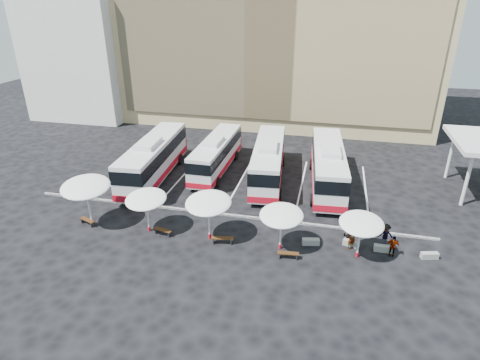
% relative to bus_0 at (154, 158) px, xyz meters
% --- Properties ---
extents(ground, '(120.00, 120.00, 0.00)m').
position_rel_bus_0_xyz_m(ground, '(8.52, -6.27, -2.18)').
color(ground, black).
rests_on(ground, ground).
extents(sandstone_building, '(42.00, 18.25, 29.60)m').
position_rel_bus_0_xyz_m(sandstone_building, '(8.52, 25.60, 10.45)').
color(sandstone_building, tan).
rests_on(sandstone_building, ground).
extents(apartment_block, '(14.00, 14.00, 18.00)m').
position_rel_bus_0_xyz_m(apartment_block, '(-19.48, 21.73, 6.82)').
color(apartment_block, silver).
rests_on(apartment_block, ground).
extents(curb_divider, '(34.00, 0.25, 0.15)m').
position_rel_bus_0_xyz_m(curb_divider, '(8.52, -5.77, -2.10)').
color(curb_divider, black).
rests_on(curb_divider, ground).
extents(bay_lines, '(24.15, 12.00, 0.01)m').
position_rel_bus_0_xyz_m(bay_lines, '(8.52, 1.73, -2.17)').
color(bay_lines, white).
rests_on(bay_lines, ground).
extents(bus_0, '(3.91, 13.63, 4.27)m').
position_rel_bus_0_xyz_m(bus_0, '(0.00, 0.00, 0.00)').
color(bus_0, silver).
rests_on(bus_0, ground).
extents(bus_1, '(2.83, 11.80, 3.74)m').
position_rel_bus_0_xyz_m(bus_1, '(5.48, 3.26, -0.27)').
color(bus_1, silver).
rests_on(bus_1, ground).
extents(bus_2, '(3.95, 13.04, 4.07)m').
position_rel_bus_0_xyz_m(bus_2, '(11.09, 2.24, -0.10)').
color(bus_2, silver).
rests_on(bus_2, ground).
extents(bus_3, '(3.85, 13.40, 4.20)m').
position_rel_bus_0_xyz_m(bus_3, '(16.82, 2.11, -0.04)').
color(bus_3, silver).
rests_on(bus_3, ground).
extents(sunshade_0, '(4.88, 4.91, 3.91)m').
position_rel_bus_0_xyz_m(sunshade_0, '(-1.22, -9.60, 1.14)').
color(sunshade_0, silver).
rests_on(sunshade_0, ground).
extents(sunshade_1, '(3.32, 3.35, 3.27)m').
position_rel_bus_0_xyz_m(sunshade_1, '(3.69, -9.47, 0.59)').
color(sunshade_1, silver).
rests_on(sunshade_1, ground).
extents(sunshade_2, '(3.47, 3.51, 3.56)m').
position_rel_bus_0_xyz_m(sunshade_2, '(8.60, -9.43, 0.84)').
color(sunshade_2, silver).
rests_on(sunshade_2, ground).
extents(sunshade_3, '(3.12, 3.16, 3.24)m').
position_rel_bus_0_xyz_m(sunshade_3, '(13.97, -9.54, 0.58)').
color(sunshade_3, silver).
rests_on(sunshade_3, ground).
extents(sunshade_4, '(3.05, 3.09, 3.16)m').
position_rel_bus_0_xyz_m(sunshade_4, '(19.39, -9.29, 0.50)').
color(sunshade_4, silver).
rests_on(sunshade_4, ground).
extents(wood_bench_0, '(1.53, 0.89, 0.46)m').
position_rel_bus_0_xyz_m(wood_bench_0, '(-1.50, -9.73, -1.83)').
color(wood_bench_0, black).
rests_on(wood_bench_0, ground).
extents(wood_bench_1, '(1.54, 0.67, 0.46)m').
position_rel_bus_0_xyz_m(wood_bench_1, '(4.96, -9.75, -1.83)').
color(wood_bench_1, black).
rests_on(wood_bench_1, ground).
extents(wood_bench_2, '(1.69, 0.71, 0.50)m').
position_rel_bus_0_xyz_m(wood_bench_2, '(9.72, -9.87, -1.80)').
color(wood_bench_2, black).
rests_on(wood_bench_2, ground).
extents(wood_bench_3, '(1.53, 0.55, 0.46)m').
position_rel_bus_0_xyz_m(wood_bench_3, '(14.68, -10.62, -1.83)').
color(wood_bench_3, black).
rests_on(wood_bench_3, ground).
extents(conc_bench_0, '(1.31, 0.67, 0.47)m').
position_rel_bus_0_xyz_m(conc_bench_0, '(16.11, -8.52, -1.95)').
color(conc_bench_0, gray).
rests_on(conc_bench_0, ground).
extents(conc_bench_1, '(1.23, 0.74, 0.44)m').
position_rel_bus_0_xyz_m(conc_bench_1, '(19.00, -8.06, -1.96)').
color(conc_bench_1, gray).
rests_on(conc_bench_1, ground).
extents(conc_bench_2, '(1.27, 0.43, 0.47)m').
position_rel_bus_0_xyz_m(conc_bench_2, '(21.22, -8.22, -1.94)').
color(conc_bench_2, gray).
rests_on(conc_bench_2, ground).
extents(conc_bench_3, '(1.25, 0.68, 0.44)m').
position_rel_bus_0_xyz_m(conc_bench_3, '(24.31, -8.35, -1.96)').
color(conc_bench_3, gray).
rests_on(conc_bench_3, ground).
extents(passenger_0, '(0.81, 0.80, 1.88)m').
position_rel_bus_0_xyz_m(passenger_0, '(18.99, -8.40, -1.24)').
color(passenger_0, black).
rests_on(passenger_0, ground).
extents(passenger_1, '(0.93, 0.96, 1.55)m').
position_rel_bus_0_xyz_m(passenger_1, '(18.70, -6.74, -1.40)').
color(passenger_1, black).
rests_on(passenger_1, ground).
extents(passenger_2, '(0.98, 0.50, 1.61)m').
position_rel_bus_0_xyz_m(passenger_2, '(21.74, -8.65, -1.38)').
color(passenger_2, black).
rests_on(passenger_2, ground).
extents(passenger_3, '(1.22, 0.81, 1.76)m').
position_rel_bus_0_xyz_m(passenger_3, '(21.35, -7.35, -1.30)').
color(passenger_3, black).
rests_on(passenger_3, ground).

